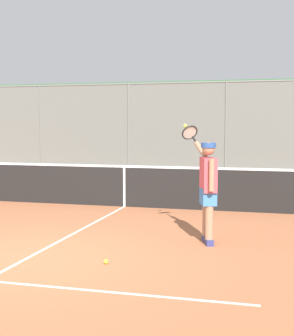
% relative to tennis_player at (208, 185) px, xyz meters
% --- Properties ---
extents(ground_plane, '(60.00, 60.00, 0.00)m').
position_rel_tennis_player_xyz_m(ground_plane, '(2.35, 1.64, -0.94)').
color(ground_plane, '#A8603D').
extents(fence_backdrop, '(19.93, 1.37, 3.37)m').
position_rel_tennis_player_xyz_m(fence_backdrop, '(2.35, -9.51, 0.73)').
color(fence_backdrop, slate).
rests_on(fence_backdrop, ground).
extents(tennis_net, '(10.91, 0.09, 1.07)m').
position_rel_tennis_player_xyz_m(tennis_net, '(2.35, -3.02, -0.45)').
color(tennis_net, '#2D2D2D').
rests_on(tennis_net, ground).
extents(tennis_player, '(0.78, 1.23, 1.91)m').
position_rel_tennis_player_xyz_m(tennis_player, '(0.00, 0.00, 0.00)').
color(tennis_player, navy).
rests_on(tennis_player, ground).
extents(tennis_ball_near_net, '(0.07, 0.07, 0.07)m').
position_rel_tennis_player_xyz_m(tennis_ball_near_net, '(1.16, 1.59, -0.91)').
color(tennis_ball_near_net, '#CCDB33').
rests_on(tennis_ball_near_net, ground).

